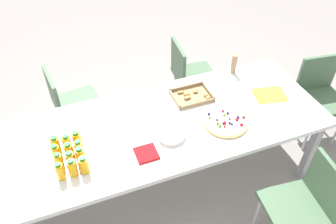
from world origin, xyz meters
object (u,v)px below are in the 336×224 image
(chair_far_left, at_px, (70,102))
(napkin_stack, at_px, (146,153))
(juice_bottle_0, at_px, (60,171))
(chair_far_right, at_px, (189,73))
(juice_bottle_6, at_px, (56,154))
(juice_bottle_2, at_px, (84,165))
(juice_bottle_4, at_px, (71,159))
(juice_bottle_8, at_px, (79,149))
(juice_bottle_5, at_px, (81,156))
(juice_bottle_1, at_px, (72,168))
(cardboard_tube, at_px, (234,64))
(juice_bottle_10, at_px, (67,144))
(chair_end, at_px, (320,93))
(plate_stack, at_px, (171,135))
(juice_bottle_11, at_px, (77,140))
(chair_near_right, at_px, (306,203))
(juice_bottle_7, at_px, (69,151))
(juice_bottle_9, at_px, (56,145))
(juice_bottle_3, at_px, (59,162))
(snack_tray, at_px, (192,96))
(fruit_pizza, at_px, (225,122))
(paper_folder, at_px, (270,95))
(party_table, at_px, (168,127))

(chair_far_left, distance_m, napkin_stack, 1.14)
(juice_bottle_0, bearing_deg, chair_far_right, 37.69)
(juice_bottle_6, bearing_deg, juice_bottle_2, -45.70)
(juice_bottle_4, xyz_separation_m, juice_bottle_8, (0.07, 0.07, 0.00))
(juice_bottle_2, height_order, juice_bottle_5, juice_bottle_5)
(juice_bottle_1, distance_m, juice_bottle_6, 0.17)
(cardboard_tube, bearing_deg, juice_bottle_10, -165.13)
(chair_end, bearing_deg, juice_bottle_2, 15.94)
(plate_stack, relative_size, cardboard_tube, 1.11)
(juice_bottle_11, bearing_deg, juice_bottle_5, -91.25)
(chair_near_right, height_order, plate_stack, chair_near_right)
(juice_bottle_6, height_order, juice_bottle_7, juice_bottle_6)
(juice_bottle_9, distance_m, cardboard_tube, 1.64)
(juice_bottle_4, bearing_deg, juice_bottle_6, 136.10)
(juice_bottle_7, height_order, napkin_stack, juice_bottle_7)
(chair_far_left, bearing_deg, chair_far_right, 83.42)
(chair_end, bearing_deg, napkin_stack, 17.91)
(juice_bottle_3, relative_size, juice_bottle_10, 1.01)
(napkin_stack, bearing_deg, juice_bottle_3, 171.47)
(juice_bottle_3, height_order, snack_tray, juice_bottle_3)
(juice_bottle_9, relative_size, juice_bottle_11, 1.04)
(cardboard_tube, bearing_deg, juice_bottle_4, -160.20)
(juice_bottle_3, height_order, juice_bottle_10, juice_bottle_3)
(chair_near_right, height_order, juice_bottle_4, juice_bottle_4)
(chair_far_left, distance_m, juice_bottle_5, 1.00)
(juice_bottle_4, distance_m, fruit_pizza, 1.14)
(chair_near_right, bearing_deg, juice_bottle_5, 68.89)
(chair_end, height_order, juice_bottle_0, juice_bottle_0)
(juice_bottle_7, height_order, fruit_pizza, juice_bottle_7)
(juice_bottle_3, height_order, juice_bottle_9, juice_bottle_3)
(chair_end, height_order, snack_tray, chair_end)
(juice_bottle_10, bearing_deg, paper_folder, 0.42)
(juice_bottle_5, relative_size, paper_folder, 0.57)
(plate_stack, xyz_separation_m, cardboard_tube, (0.80, 0.54, 0.07))
(juice_bottle_3, bearing_deg, chair_far_right, 35.66)
(chair_near_right, bearing_deg, juice_bottle_9, 66.39)
(juice_bottle_2, relative_size, juice_bottle_5, 0.93)
(juice_bottle_0, relative_size, fruit_pizza, 0.42)
(chair_near_right, height_order, snack_tray, chair_near_right)
(party_table, distance_m, juice_bottle_9, 0.82)
(chair_near_right, distance_m, juice_bottle_7, 1.64)
(party_table, bearing_deg, juice_bottle_5, -166.61)
(juice_bottle_4, relative_size, cardboard_tube, 0.72)
(juice_bottle_8, bearing_deg, paper_folder, 3.14)
(juice_bottle_4, distance_m, plate_stack, 0.71)
(chair_near_right, bearing_deg, juice_bottle_11, 63.85)
(chair_near_right, xyz_separation_m, chair_far_left, (-1.33, 1.65, 0.00))
(juice_bottle_1, height_order, paper_folder, juice_bottle_1)
(juice_bottle_7, distance_m, paper_folder, 1.64)
(juice_bottle_8, distance_m, fruit_pizza, 1.08)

